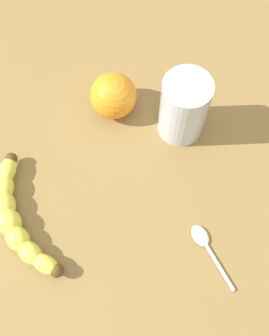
# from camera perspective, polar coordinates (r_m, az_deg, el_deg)

# --- Properties ---
(wooden_tabletop) EXTENTS (1.20, 1.20, 0.03)m
(wooden_tabletop) POSITION_cam_1_polar(r_m,az_deg,el_deg) (0.70, -0.21, 0.77)
(wooden_tabletop) COLOR olive
(wooden_tabletop) RESTS_ON ground
(banana) EXTENTS (0.18, 0.15, 0.04)m
(banana) POSITION_cam_1_polar(r_m,az_deg,el_deg) (0.66, -16.26, -6.91)
(banana) COLOR #E0E04A
(banana) RESTS_ON wooden_tabletop
(smoothie_glass) EXTENTS (0.08, 0.08, 0.13)m
(smoothie_glass) POSITION_cam_1_polar(r_m,az_deg,el_deg) (0.67, 6.88, 8.28)
(smoothie_glass) COLOR silver
(smoothie_glass) RESTS_ON wooden_tabletop
(orange_fruit) EXTENTS (0.08, 0.08, 0.08)m
(orange_fruit) POSITION_cam_1_polar(r_m,az_deg,el_deg) (0.70, -2.98, 10.09)
(orange_fruit) COLOR orange
(orange_fruit) RESTS_ON wooden_tabletop
(teaspoon) EXTENTS (0.09, 0.08, 0.01)m
(teaspoon) POSITION_cam_1_polar(r_m,az_deg,el_deg) (0.65, 9.51, -9.85)
(teaspoon) COLOR silver
(teaspoon) RESTS_ON wooden_tabletop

